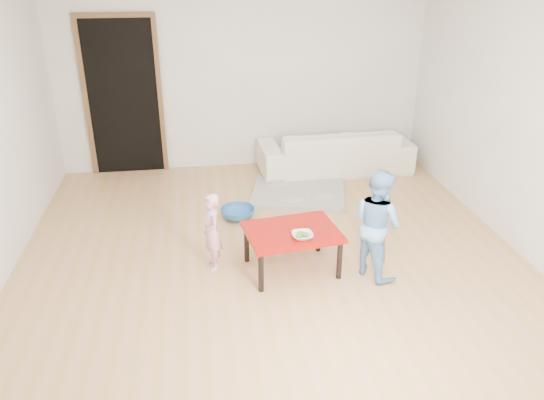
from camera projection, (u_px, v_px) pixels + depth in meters
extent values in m
cube|color=tan|center=(269.00, 249.00, 5.45)|extent=(5.00, 5.00, 0.01)
cube|color=white|center=(243.00, 74.00, 7.15)|extent=(5.00, 0.02, 2.60)
cube|color=white|center=(519.00, 117.00, 5.24)|extent=(0.02, 5.00, 2.60)
imported|color=silver|center=(335.00, 150.00, 7.33)|extent=(2.11, 0.90, 0.61)
cube|color=orange|center=(309.00, 145.00, 7.04)|extent=(0.53, 0.48, 0.13)
imported|color=white|center=(302.00, 236.00, 4.78)|extent=(0.19, 0.19, 0.05)
imported|color=#E0668C|center=(211.00, 232.00, 4.98)|extent=(0.25, 0.32, 0.76)
imported|color=#61A0E2|center=(377.00, 224.00, 4.83)|extent=(0.58, 0.63, 1.05)
imported|color=#285F99|center=(238.00, 213.00, 6.08)|extent=(0.39, 0.39, 0.12)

